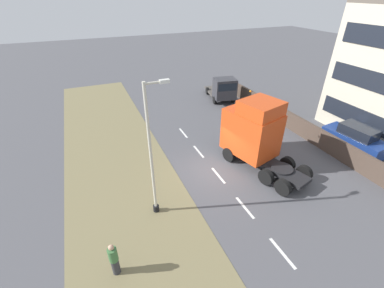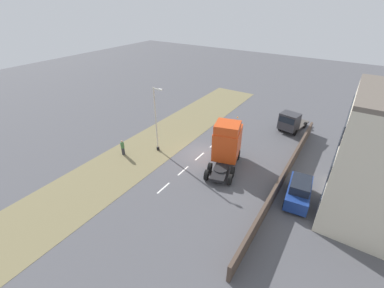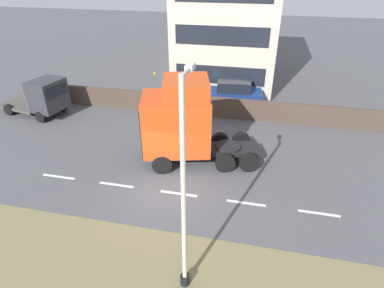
# 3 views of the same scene
# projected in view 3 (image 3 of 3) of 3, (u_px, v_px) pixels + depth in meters

# --- Properties ---
(ground_plane) EXTENTS (120.00, 120.00, 0.00)m
(ground_plane) POSITION_uv_depth(u_px,v_px,m) (165.00, 192.00, 15.46)
(ground_plane) COLOR #515156
(ground_plane) RESTS_ON ground
(lane_markings) EXTENTS (0.16, 14.60, 0.00)m
(lane_markings) POSITION_uv_depth(u_px,v_px,m) (179.00, 194.00, 15.33)
(lane_markings) COLOR white
(lane_markings) RESTS_ON ground
(boundary_wall) EXTENTS (0.25, 24.00, 1.48)m
(boundary_wall) POSITION_uv_depth(u_px,v_px,m) (201.00, 106.00, 22.72)
(boundary_wall) COLOR #4C3D33
(boundary_wall) RESTS_ON ground
(building_block) EXTENTS (11.63, 8.16, 11.20)m
(building_block) POSITION_uv_depth(u_px,v_px,m) (230.00, 21.00, 28.29)
(building_block) COLOR beige
(building_block) RESTS_ON ground
(lorry_cab) EXTENTS (4.00, 6.56, 4.84)m
(lorry_cab) POSITION_uv_depth(u_px,v_px,m) (181.00, 122.00, 16.72)
(lorry_cab) COLOR black
(lorry_cab) RESTS_ON ground
(flatbed_truck) EXTENTS (3.12, 5.36, 2.68)m
(flatbed_truck) POSITION_uv_depth(u_px,v_px,m) (44.00, 97.00, 22.38)
(flatbed_truck) COLOR #333338
(flatbed_truck) RESTS_ON ground
(parked_car) EXTENTS (2.29, 4.51, 2.15)m
(parked_car) POSITION_uv_depth(u_px,v_px,m) (232.00, 95.00, 23.68)
(parked_car) COLOR navy
(parked_car) RESTS_ON ground
(lamp_post) EXTENTS (1.28, 0.33, 7.43)m
(lamp_post) POSITION_uv_depth(u_px,v_px,m) (184.00, 206.00, 9.42)
(lamp_post) COLOR black
(lamp_post) RESTS_ON ground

